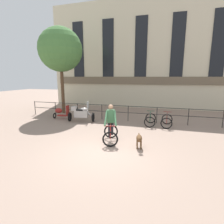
{
  "coord_description": "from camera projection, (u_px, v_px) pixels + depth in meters",
  "views": [
    {
      "loc": [
        2.22,
        -6.11,
        2.93
      ],
      "look_at": [
        -0.44,
        2.86,
        1.05
      ],
      "focal_mm": 28.0,
      "sensor_mm": 36.0,
      "label": 1
    }
  ],
  "objects": [
    {
      "name": "cyclist_with_bike",
      "position": [
        111.0,
        125.0,
        7.98
      ],
      "size": [
        0.96,
        1.31,
        1.7
      ],
      "rotation": [
        0.0,
        0.0,
        0.27
      ],
      "color": "black",
      "rests_on": "ground_plane"
    },
    {
      "name": "parked_bicycle_near_lamp",
      "position": [
        150.0,
        120.0,
        10.72
      ],
      "size": [
        0.69,
        1.12,
        0.86
      ],
      "rotation": [
        0.0,
        0.0,
        3.16
      ],
      "color": "black",
      "rests_on": "ground_plane"
    },
    {
      "name": "parked_scooter",
      "position": [
        62.0,
        112.0,
        12.4
      ],
      "size": [
        1.31,
        0.53,
        0.96
      ],
      "rotation": [
        0.0,
        0.0,
        1.67
      ],
      "color": "black",
      "rests_on": "ground_plane"
    },
    {
      "name": "parked_bicycle_mid_left",
      "position": [
        167.0,
        121.0,
        10.45
      ],
      "size": [
        0.71,
        1.14,
        0.86
      ],
      "rotation": [
        0.0,
        0.0,
        3.1
      ],
      "color": "black",
      "rests_on": "ground_plane"
    },
    {
      "name": "ground_plane",
      "position": [
        102.0,
        152.0,
        6.94
      ],
      "size": [
        60.0,
        60.0,
        0.0
      ],
      "primitive_type": "plane",
      "color": "gray"
    },
    {
      "name": "building_facade",
      "position": [
        141.0,
        55.0,
        16.3
      ],
      "size": [
        18.0,
        0.72,
        9.94
      ],
      "color": "beige",
      "rests_on": "ground_plane"
    },
    {
      "name": "tree_canalside_left",
      "position": [
        60.0,
        50.0,
        13.52
      ],
      "size": [
        3.38,
        3.38,
        6.7
      ],
      "color": "brown",
      "rests_on": "ground_plane"
    },
    {
      "name": "canal_railing",
      "position": [
        128.0,
        111.0,
        11.69
      ],
      "size": [
        15.05,
        0.05,
        1.05
      ],
      "color": "#2D2B28",
      "rests_on": "ground_plane"
    },
    {
      "name": "dog",
      "position": [
        139.0,
        139.0,
        7.24
      ],
      "size": [
        0.33,
        0.88,
        0.58
      ],
      "rotation": [
        0.0,
        0.0,
        0.17
      ],
      "color": "brown",
      "rests_on": "ground_plane"
    },
    {
      "name": "parked_motorcycle",
      "position": [
        81.0,
        113.0,
        11.58
      ],
      "size": [
        1.79,
        0.95,
        1.35
      ],
      "rotation": [
        0.0,
        0.0,
        1.78
      ],
      "color": "black",
      "rests_on": "ground_plane"
    }
  ]
}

